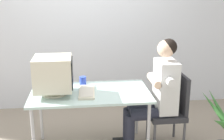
# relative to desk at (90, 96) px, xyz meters

# --- Properties ---
(wall_back) EXTENTS (8.00, 0.10, 3.00)m
(wall_back) POSITION_rel_desk_xyz_m (0.30, 1.40, 0.83)
(wall_back) COLOR silver
(wall_back) RESTS_ON ground_plane
(desk) EXTENTS (1.35, 0.76, 0.73)m
(desk) POSITION_rel_desk_xyz_m (0.00, 0.00, 0.00)
(desk) COLOR #B7B7BC
(desk) RESTS_ON ground_plane
(crt_monitor) EXTENTS (0.41, 0.40, 0.43)m
(crt_monitor) POSITION_rel_desk_xyz_m (-0.40, -0.03, 0.30)
(crt_monitor) COLOR beige
(crt_monitor) RESTS_ON desk
(keyboard) EXTENTS (0.19, 0.44, 0.03)m
(keyboard) POSITION_rel_desk_xyz_m (-0.04, -0.04, 0.07)
(keyboard) COLOR beige
(keyboard) RESTS_ON desk
(office_chair) EXTENTS (0.41, 0.41, 0.89)m
(office_chair) POSITION_rel_desk_xyz_m (0.97, -0.01, -0.19)
(office_chair) COLOR #4C4C51
(office_chair) RESTS_ON ground_plane
(person_seated) EXTENTS (0.72, 0.56, 1.32)m
(person_seated) POSITION_rel_desk_xyz_m (0.77, -0.01, 0.03)
(person_seated) COLOR silver
(person_seated) RESTS_ON ground_plane
(desk_mug) EXTENTS (0.08, 0.09, 0.10)m
(desk_mug) POSITION_rel_desk_xyz_m (-0.08, 0.26, 0.11)
(desk_mug) COLOR blue
(desk_mug) RESTS_ON desk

